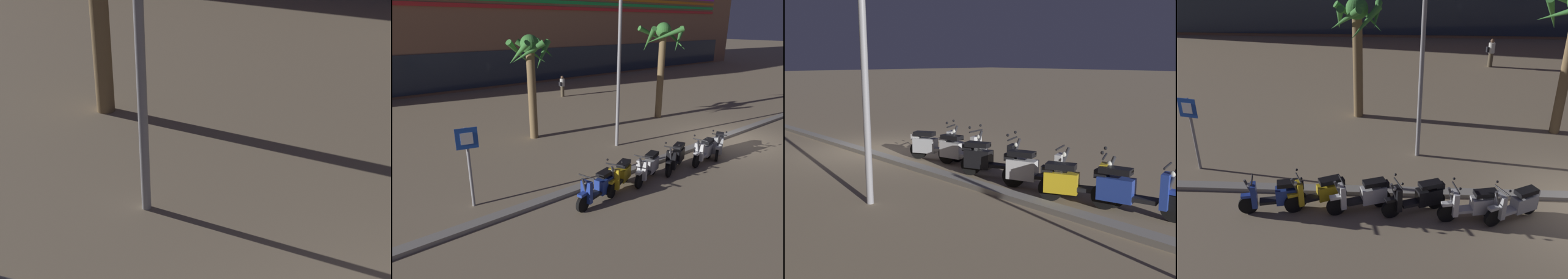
{
  "view_description": "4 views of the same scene",
  "coord_description": "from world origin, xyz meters",
  "views": [
    {
      "loc": [
        -1.7,
        -4.03,
        4.79
      ],
      "look_at": [
        -4.01,
        3.1,
        1.19
      ],
      "focal_mm": 54.22,
      "sensor_mm": 36.0,
      "label": 1
    },
    {
      "loc": [
        -14.8,
        -7.49,
        5.1
      ],
      "look_at": [
        -6.77,
        2.45,
        0.83
      ],
      "focal_mm": 32.06,
      "sensor_mm": 36.0,
      "label": 2
    },
    {
      "loc": [
        -12.86,
        7.3,
        2.91
      ],
      "look_at": [
        -6.02,
        1.1,
        1.27
      ],
      "focal_mm": 42.01,
      "sensor_mm": 36.0,
      "label": 3
    },
    {
      "loc": [
        -5.58,
        -10.17,
        7.07
      ],
      "look_at": [
        -6.21,
        2.33,
        0.86
      ],
      "focal_mm": 40.46,
      "sensor_mm": 36.0,
      "label": 4
    }
  ],
  "objects": [
    {
      "name": "scooter_white_lead_nearest",
      "position": [
        -3.4,
        -0.52,
        0.45
      ],
      "size": [
        1.71,
        0.67,
        1.17
      ],
      "color": "black",
      "rests_on": "ground"
    },
    {
      "name": "scooter_white_mid_centre",
      "position": [
        -6.31,
        -0.25,
        0.46
      ],
      "size": [
        1.71,
        0.84,
        1.04
      ],
      "color": "black",
      "rests_on": "ground"
    },
    {
      "name": "street_lamp",
      "position": [
        -4.73,
        2.95,
        3.99
      ],
      "size": [
        0.36,
        0.36,
        6.53
      ],
      "color": "#939399",
      "rests_on": "ground"
    },
    {
      "name": "palm_tree_far_corner",
      "position": [
        -6.97,
        6.2,
        3.44
      ],
      "size": [
        2.12,
        2.15,
        4.66
      ],
      "color": "olive",
      "rests_on": "ground"
    },
    {
      "name": "scooter_silver_mid_front",
      "position": [
        -2.3,
        -0.45,
        0.45
      ],
      "size": [
        1.58,
        0.95,
        1.17
      ],
      "color": "black",
      "rests_on": "ground"
    },
    {
      "name": "crossing_sign",
      "position": [
        -11.68,
        1.69,
        1.5
      ],
      "size": [
        0.59,
        0.18,
        2.4
      ],
      "color": "#939399",
      "rests_on": "ground"
    },
    {
      "name": "scooter_yellow_mid_rear",
      "position": [
        -7.51,
        -0.13,
        0.44
      ],
      "size": [
        1.63,
        0.91,
        1.17
      ],
      "color": "black",
      "rests_on": "ground"
    },
    {
      "name": "pedestrian_by_palm_tree",
      "position": [
        -0.41,
        13.29,
        0.8
      ],
      "size": [
        0.46,
        0.34,
        1.51
      ],
      "color": "brown",
      "rests_on": "ground"
    },
    {
      "name": "scooter_black_tail_end",
      "position": [
        -4.83,
        -0.27,
        0.46
      ],
      "size": [
        1.73,
        0.87,
        1.17
      ],
      "color": "black",
      "rests_on": "ground"
    },
    {
      "name": "scooter_blue_gap_after_mid",
      "position": [
        -8.61,
        -0.38,
        0.46
      ],
      "size": [
        1.79,
        0.73,
        1.04
      ],
      "color": "black",
      "rests_on": "ground"
    }
  ]
}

